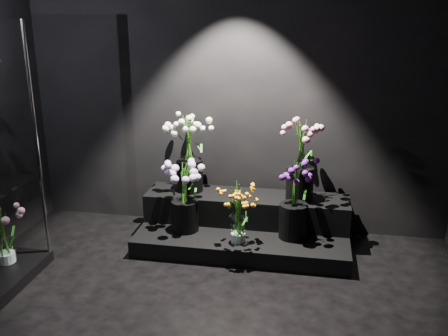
# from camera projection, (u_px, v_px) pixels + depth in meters

# --- Properties ---
(wall_back) EXTENTS (4.00, 0.00, 4.00)m
(wall_back) POSITION_uv_depth(u_px,v_px,m) (237.00, 85.00, 4.61)
(wall_back) COLOR black
(wall_back) RESTS_ON floor
(display_riser) EXTENTS (1.89, 0.84, 0.42)m
(display_riser) POSITION_uv_depth(u_px,v_px,m) (245.00, 224.00, 4.61)
(display_riser) COLOR black
(display_riser) RESTS_ON floor
(bouquet_orange_bells) EXTENTS (0.29, 0.29, 0.53)m
(bouquet_orange_bells) POSITION_uv_depth(u_px,v_px,m) (238.00, 213.00, 4.22)
(bouquet_orange_bells) COLOR white
(bouquet_orange_bells) RESTS_ON display_riser
(bouquet_lilac) EXTENTS (0.49, 0.49, 0.61)m
(bouquet_lilac) POSITION_uv_depth(u_px,v_px,m) (185.00, 194.00, 4.43)
(bouquet_lilac) COLOR black
(bouquet_lilac) RESTS_ON display_riser
(bouquet_purple) EXTENTS (0.36, 0.36, 0.69)m
(bouquet_purple) POSITION_uv_depth(u_px,v_px,m) (294.00, 196.00, 4.28)
(bouquet_purple) COLOR black
(bouquet_purple) RESTS_ON display_riser
(bouquet_cream_roses) EXTENTS (0.52, 0.52, 0.73)m
(bouquet_cream_roses) POSITION_uv_depth(u_px,v_px,m) (189.00, 148.00, 4.63)
(bouquet_cream_roses) COLOR black
(bouquet_cream_roses) RESTS_ON display_riser
(bouquet_pink_roses) EXTENTS (0.44, 0.44, 0.73)m
(bouquet_pink_roses) POSITION_uv_depth(u_px,v_px,m) (301.00, 156.00, 4.41)
(bouquet_pink_roses) COLOR black
(bouquet_pink_roses) RESTS_ON display_riser
(bouquet_case_base_pink) EXTENTS (0.40, 0.40, 0.49)m
(bouquet_case_base_pink) POSITION_uv_depth(u_px,v_px,m) (3.00, 234.00, 4.02)
(bouquet_case_base_pink) COLOR white
(bouquet_case_base_pink) RESTS_ON display_case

